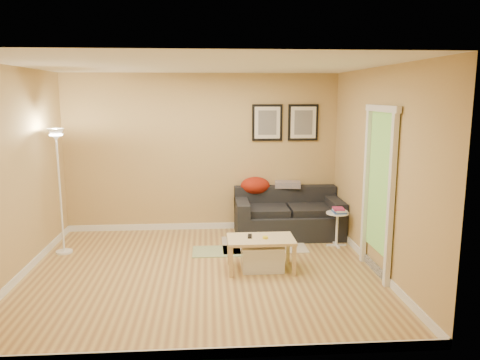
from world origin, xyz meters
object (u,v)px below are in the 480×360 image
at_px(storage_bin, 262,257).
at_px(side_table, 337,229).
at_px(coffee_table, 261,254).
at_px(sofa, 288,213).
at_px(book_stack, 339,210).
at_px(floor_lamp, 60,195).

relative_size(storage_bin, side_table, 1.06).
relative_size(coffee_table, storage_bin, 1.56).
bearing_deg(sofa, book_stack, -42.15).
height_order(book_stack, floor_lamp, floor_lamp).
relative_size(side_table, floor_lamp, 0.29).
distance_m(coffee_table, storage_bin, 0.05).
relative_size(coffee_table, floor_lamp, 0.48).
height_order(storage_bin, book_stack, book_stack).
height_order(sofa, side_table, sofa).
bearing_deg(side_table, floor_lamp, -179.57).
distance_m(storage_bin, book_stack, 1.57).
height_order(sofa, book_stack, sofa).
bearing_deg(storage_bin, sofa, 67.93).
relative_size(sofa, side_table, 3.27).
bearing_deg(sofa, coffee_table, -112.65).
bearing_deg(sofa, side_table, -42.57).
bearing_deg(floor_lamp, sofa, 10.36).
distance_m(coffee_table, book_stack, 1.59).
bearing_deg(side_table, book_stack, -24.84).
distance_m(sofa, coffee_table, 1.61).
height_order(storage_bin, floor_lamp, floor_lamp).
distance_m(coffee_table, floor_lamp, 2.96).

